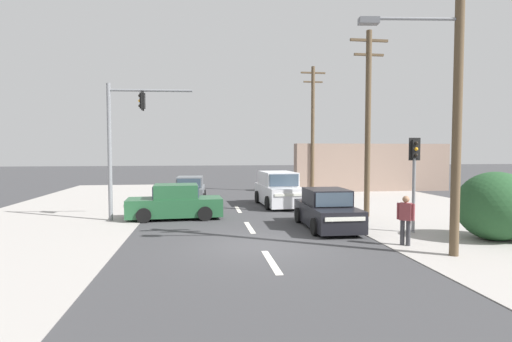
{
  "coord_description": "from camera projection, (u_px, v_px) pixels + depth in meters",
  "views": [
    {
      "loc": [
        -1.92,
        -12.75,
        3.09
      ],
      "look_at": [
        0.4,
        4.0,
        2.22
      ],
      "focal_mm": 28.0,
      "sensor_mm": 36.0,
      "label": 1
    }
  ],
  "objects": [
    {
      "name": "kerb_right_verge",
      "position": [
        472.0,
        226.0,
        16.24
      ],
      "size": [
        10.0,
        44.0,
        0.02
      ],
      "primitive_type": "cube",
      "color": "#A39E99",
      "rests_on": "ground"
    },
    {
      "name": "sedan_oncoming_near",
      "position": [
        327.0,
        210.0,
        15.86
      ],
      "size": [
        1.93,
        4.26,
        1.56
      ],
      "color": "black",
      "rests_on": "ground"
    },
    {
      "name": "suv_oncoming_mid",
      "position": [
        278.0,
        190.0,
        22.3
      ],
      "size": [
        2.25,
        4.63,
        1.9
      ],
      "color": "silver",
      "rests_on": "ground"
    },
    {
      "name": "utility_pole_midground_right",
      "position": [
        368.0,
        120.0,
        18.38
      ],
      "size": [
        1.8,
        0.26,
        8.57
      ],
      "color": "brown",
      "rests_on": "ground"
    },
    {
      "name": "roadside_bush",
      "position": [
        500.0,
        208.0,
        13.63
      ],
      "size": [
        2.78,
        2.38,
        2.37
      ],
      "color": "#234C28",
      "rests_on": "ground"
    },
    {
      "name": "utility_pole_foreground_right",
      "position": [
        453.0,
        80.0,
        11.38
      ],
      "size": [
        3.78,
        0.59,
        9.45
      ],
      "color": "brown",
      "rests_on": "ground"
    },
    {
      "name": "shopfront_wall_far",
      "position": [
        372.0,
        167.0,
        30.27
      ],
      "size": [
        12.0,
        1.0,
        3.6
      ],
      "primitive_type": "cube",
      "color": "gray",
      "rests_on": "ground"
    },
    {
      "name": "pedestrian_at_kerb",
      "position": [
        406.0,
        218.0,
        12.85
      ],
      "size": [
        0.44,
        0.4,
        1.63
      ],
      "color": "#333338",
      "rests_on": "ground"
    },
    {
      "name": "hatchback_receding_far",
      "position": [
        190.0,
        190.0,
        24.12
      ],
      "size": [
        1.9,
        3.7,
        1.53
      ],
      "color": "slate",
      "rests_on": "ground"
    },
    {
      "name": "pedestal_signal_right_kerb",
      "position": [
        414.0,
        169.0,
        14.82
      ],
      "size": [
        0.44,
        0.29,
        3.56
      ],
      "color": "slate",
      "rests_on": "ground"
    },
    {
      "name": "ground_plane",
      "position": [
        261.0,
        245.0,
        13.03
      ],
      "size": [
        140.0,
        140.0,
        0.0
      ],
      "primitive_type": "plane",
      "color": "#3A3A3D"
    },
    {
      "name": "lane_dash_far",
      "position": [
        238.0,
        209.0,
        20.94
      ],
      "size": [
        0.2,
        2.4,
        0.01
      ],
      "primitive_type": "cube",
      "color": "silver",
      "rests_on": "ground"
    },
    {
      "name": "sedan_kerbside_parked",
      "position": [
        175.0,
        203.0,
        18.04
      ],
      "size": [
        4.32,
        2.06,
        1.56
      ],
      "color": "#235633",
      "rests_on": "ground"
    },
    {
      "name": "kerb_left_verge",
      "position": [
        34.0,
        228.0,
        15.82
      ],
      "size": [
        8.0,
        40.0,
        0.02
      ],
      "primitive_type": "cube",
      "color": "#A39E99",
      "rests_on": "ground"
    },
    {
      "name": "utility_pole_background_right",
      "position": [
        313.0,
        127.0,
        28.9
      ],
      "size": [
        1.8,
        0.26,
        9.13
      ],
      "color": "brown",
      "rests_on": "ground"
    },
    {
      "name": "lane_dash_near",
      "position": [
        271.0,
        262.0,
        11.05
      ],
      "size": [
        0.2,
        2.4,
        0.01
      ],
      "primitive_type": "cube",
      "color": "silver",
      "rests_on": "ground"
    },
    {
      "name": "lane_dash_mid",
      "position": [
        250.0,
        227.0,
        16.0
      ],
      "size": [
        0.2,
        2.4,
        0.01
      ],
      "primitive_type": "cube",
      "color": "silver",
      "rests_on": "ground"
    },
    {
      "name": "traffic_signal_mast",
      "position": [
        122.0,
        133.0,
        17.37
      ],
      "size": [
        3.69,
        0.44,
        6.0
      ],
      "color": "slate",
      "rests_on": "ground"
    }
  ]
}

